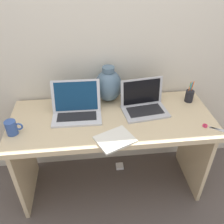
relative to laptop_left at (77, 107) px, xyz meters
name	(u,v)px	position (x,y,z in m)	size (l,w,h in m)	color
ground_plane	(112,183)	(0.26, -0.08, -0.82)	(6.00, 6.00, 0.00)	#564C47
back_wall	(107,42)	(0.26, 0.27, 0.38)	(4.40, 0.04, 2.40)	beige
desk	(112,134)	(0.26, -0.08, -0.23)	(1.50, 0.62, 0.76)	#D1B78C
laptop_left	(77,107)	(0.00, 0.00, 0.00)	(0.36, 0.26, 0.24)	silver
laptop_right	(143,102)	(0.51, 0.01, 0.00)	(0.36, 0.27, 0.23)	#B2B2B7
green_vase	(108,85)	(0.26, 0.17, 0.07)	(0.21, 0.21, 0.29)	slate
notebook_stack	(115,139)	(0.25, -0.33, -0.06)	(0.23, 0.18, 0.01)	silver
coffee_mug	(12,128)	(-0.43, -0.18, -0.01)	(0.12, 0.07, 0.10)	#335199
pen_cup	(189,96)	(0.90, 0.08, -0.01)	(0.07, 0.07, 0.18)	black
scissors	(209,127)	(0.92, -0.27, -0.06)	(0.14, 0.10, 0.01)	#B7B7BC
power_brick	(120,166)	(0.35, 0.11, -0.81)	(0.07, 0.07, 0.03)	white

